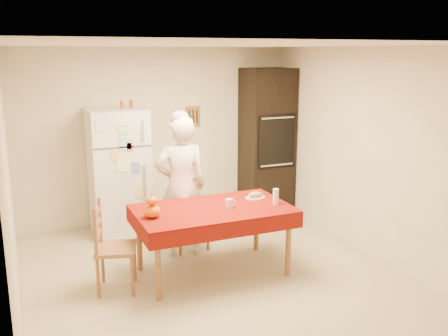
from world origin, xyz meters
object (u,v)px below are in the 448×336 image
chair_far (188,208)px  coffee_mug (229,203)px  pumpkin_lower (152,211)px  oven_cabinet (267,141)px  seated_woman (181,187)px  dining_table (213,214)px  bread_plate (255,198)px  refrigerator (119,172)px  chair_left (109,244)px  wine_glass (276,196)px

chair_far → coffee_mug: (0.17, -0.92, 0.30)m
chair_far → pumpkin_lower: bearing=-127.4°
oven_cabinet → coffee_mug: bearing=-127.9°
chair_far → seated_woman: 0.43m
dining_table → bread_plate: (0.60, 0.14, 0.08)m
refrigerator → chair_far: size_ratio=1.79×
chair_left → seated_woman: (0.99, 0.62, 0.35)m
oven_cabinet → seated_woman: 2.10m
seated_woman → wine_glass: bearing=143.3°
refrigerator → oven_cabinet: oven_cabinet is taller
oven_cabinet → dining_table: size_ratio=1.29×
refrigerator → dining_table: 1.86m
bread_plate → chair_far: bearing=129.6°
refrigerator → bread_plate: bearing=-51.3°
refrigerator → coffee_mug: bearing=-64.8°
chair_far → dining_table: bearing=-90.2°
wine_glass → seated_woman: bearing=137.2°
oven_cabinet → bread_plate: oven_cabinet is taller
oven_cabinet → dining_table: 2.43m
refrigerator → dining_table: (0.68, -1.73, -0.16)m
pumpkin_lower → bread_plate: bearing=8.7°
refrigerator → bread_plate: 2.04m
refrigerator → seated_woman: 1.20m
dining_table → seated_woman: bearing=102.8°
coffee_mug → pumpkin_lower: size_ratio=0.55×
wine_glass → oven_cabinet: bearing=64.9°
dining_table → oven_cabinet: bearing=47.9°
dining_table → bread_plate: bearing=13.2°
seated_woman → chair_left: bearing=38.2°
dining_table → pumpkin_lower: 0.71m
oven_cabinet → pumpkin_lower: (-2.30, -1.83, -0.27)m
chair_far → wine_glass: bearing=-54.9°
refrigerator → coffee_mug: size_ratio=17.00×
oven_cabinet → wine_glass: 2.13m
dining_table → coffee_mug: 0.22m
seated_woman → pumpkin_lower: seated_woman is taller
oven_cabinet → chair_left: size_ratio=2.32×
refrigerator → chair_left: 1.79m
chair_far → coffee_mug: 0.99m
pumpkin_lower → wine_glass: size_ratio=1.02×
dining_table → chair_far: chair_far is taller
refrigerator → oven_cabinet: size_ratio=0.77×
chair_left → wine_glass: 1.88m
pumpkin_lower → seated_woman: bearing=52.2°
wine_glass → bread_plate: 0.31m
oven_cabinet → bread_plate: (-1.01, -1.64, -0.33)m
chair_far → oven_cabinet: bearing=29.8°
seated_woman → pumpkin_lower: bearing=58.4°
dining_table → seated_woman: (-0.15, 0.65, 0.16)m
pumpkin_lower → bread_plate: pumpkin_lower is taller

